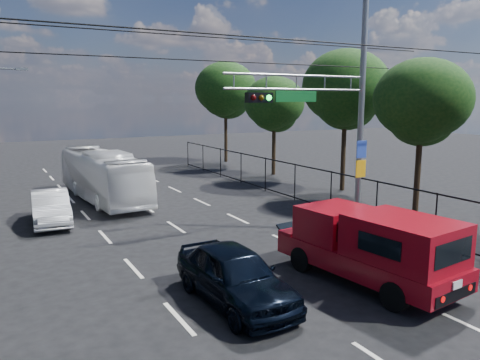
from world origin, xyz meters
TOP-DOWN VIEW (x-y plane):
  - lane_markings at (-0.00, 14.00)m, footprint 6.12×38.00m
  - signal_mast at (5.28, 7.99)m, footprint 6.43×0.39m
  - utility_wires at (0.00, 8.83)m, footprint 22.00×5.04m
  - fence_right at (7.60, 12.17)m, footprint 0.06×34.03m
  - tree_right_b at (11.22, 9.02)m, footprint 4.50×4.50m
  - tree_right_c at (11.82, 15.02)m, footprint 5.10×5.10m
  - tree_right_d at (11.42, 22.02)m, footprint 4.32×4.32m
  - tree_right_e at (11.62, 30.02)m, footprint 5.28×5.28m
  - red_pickup at (2.82, 3.47)m, footprint 2.78×6.09m
  - navy_hatchback at (-1.33, 4.15)m, footprint 1.92×4.57m
  - white_bus at (-1.42, 19.13)m, footprint 2.90×9.72m
  - white_van at (-4.57, 15.26)m, footprint 1.81×4.42m

SIDE VIEW (x-z plane):
  - lane_markings at x=0.00m, z-range 0.00..0.01m
  - white_van at x=-4.57m, z-range 0.00..1.42m
  - navy_hatchback at x=-1.33m, z-range 0.00..1.54m
  - fence_right at x=7.60m, z-range 0.03..2.03m
  - red_pickup at x=2.82m, z-range 0.07..2.27m
  - white_bus at x=-1.42m, z-range 0.00..2.67m
  - tree_right_d at x=11.42m, z-range 1.34..8.36m
  - tree_right_b at x=11.22m, z-range 1.40..8.71m
  - signal_mast at x=5.28m, z-range 0.49..9.99m
  - tree_right_c at x=11.82m, z-range 1.59..9.88m
  - tree_right_e at x=11.62m, z-range 1.65..10.23m
  - utility_wires at x=0.00m, z-range 6.86..7.60m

